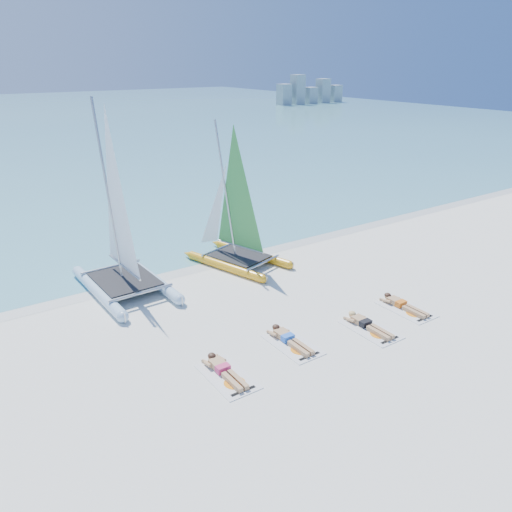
{
  "coord_description": "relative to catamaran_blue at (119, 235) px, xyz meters",
  "views": [
    {
      "loc": [
        -7.64,
        -11.01,
        7.68
      ],
      "look_at": [
        0.67,
        1.2,
        1.81
      ],
      "focal_mm": 35.0,
      "sensor_mm": 36.0,
      "label": 1
    }
  ],
  "objects": [
    {
      "name": "wet_sand_strip",
      "position": [
        2.43,
        0.5,
        -2.01
      ],
      "size": [
        140.0,
        1.4,
        0.01
      ],
      "primitive_type": "cube",
      "color": "silver",
      "rests_on": "ground"
    },
    {
      "name": "towel_d",
      "position": [
        7.05,
        -6.76,
        -2.0
      ],
      "size": [
        1.0,
        1.85,
        0.02
      ],
      "primitive_type": "cube",
      "color": "silver",
      "rests_on": "ground"
    },
    {
      "name": "towel_c",
      "position": [
        5.13,
        -7.03,
        -2.0
      ],
      "size": [
        1.0,
        1.85,
        0.02
      ],
      "primitive_type": "cube",
      "color": "silver",
      "rests_on": "ground"
    },
    {
      "name": "towel_b",
      "position": [
        2.64,
        -6.36,
        -2.0
      ],
      "size": [
        1.0,
        1.85,
        0.02
      ],
      "primitive_type": "cube",
      "color": "silver",
      "rests_on": "ground"
    },
    {
      "name": "sunbather_d",
      "position": [
        7.05,
        -6.56,
        -1.89
      ],
      "size": [
        0.37,
        1.73,
        0.26
      ],
      "color": "tan",
      "rests_on": "towel_d"
    },
    {
      "name": "catamaran_yellow",
      "position": [
        4.52,
        0.05,
        -0.2
      ],
      "size": [
        3.14,
        4.63,
        5.75
      ],
      "rotation": [
        0.0,
        0.0,
        0.29
      ],
      "color": "yellow",
      "rests_on": "ground"
    },
    {
      "name": "sunbather_b",
      "position": [
        2.64,
        -6.17,
        -1.89
      ],
      "size": [
        0.37,
        1.73,
        0.26
      ],
      "color": "tan",
      "rests_on": "towel_b"
    },
    {
      "name": "sunbather_a",
      "position": [
        0.28,
        -6.44,
        -1.89
      ],
      "size": [
        0.37,
        1.73,
        0.26
      ],
      "color": "tan",
      "rests_on": "towel_a"
    },
    {
      "name": "distant_skyline",
      "position": [
        56.14,
        57.0,
        -0.07
      ],
      "size": [
        14.0,
        2.0,
        5.0
      ],
      "color": "#9EA7AD",
      "rests_on": "ground"
    },
    {
      "name": "ground",
      "position": [
        2.43,
        -5.0,
        -2.01
      ],
      "size": [
        140.0,
        140.0,
        0.0
      ],
      "primitive_type": "plane",
      "color": "silver",
      "rests_on": "ground"
    },
    {
      "name": "towel_a",
      "position": [
        0.28,
        -6.63,
        -2.0
      ],
      "size": [
        1.0,
        1.85,
        0.02
      ],
      "primitive_type": "cube",
      "color": "silver",
      "rests_on": "ground"
    },
    {
      "name": "catamaran_blue",
      "position": [
        0.0,
        0.0,
        0.0
      ],
      "size": [
        2.51,
        5.01,
        6.74
      ],
      "rotation": [
        0.0,
        0.0,
        0.03
      ],
      "color": "#C2EBFF",
      "rests_on": "ground"
    },
    {
      "name": "sunbather_c",
      "position": [
        5.13,
        -6.84,
        -1.89
      ],
      "size": [
        0.37,
        1.73,
        0.26
      ],
      "color": "tan",
      "rests_on": "towel_c"
    }
  ]
}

